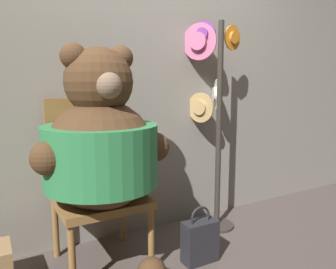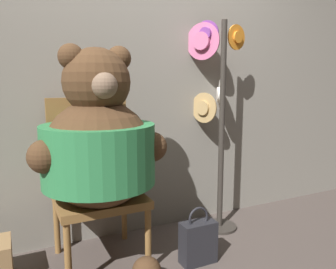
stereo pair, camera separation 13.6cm
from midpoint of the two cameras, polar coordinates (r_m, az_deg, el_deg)
ground_plane at (r=2.33m, az=1.56°, el=-21.19°), size 14.00×14.00×0.00m
wall_back at (r=2.55m, az=-4.49°, el=13.08°), size 8.00×0.10×2.71m
chair at (r=2.24m, az=-10.96°, el=-7.28°), size 0.54×0.53×1.07m
teddy_bear at (r=2.00m, az=-10.03°, el=-2.14°), size 0.82×0.73×1.39m
hat_display_rack at (r=2.64m, az=9.65°, el=5.55°), size 0.40×0.42×1.65m
handbag_on_ground at (r=2.26m, az=7.08°, el=-18.02°), size 0.23×0.12×0.38m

